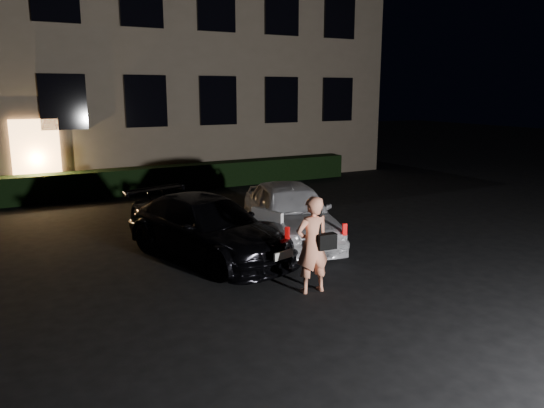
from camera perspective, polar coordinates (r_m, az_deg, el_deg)
ground at (r=9.06m, az=6.99°, el=-9.65°), size 80.00×80.00×0.00m
building at (r=22.50m, az=-16.74°, el=18.38°), size 20.00×8.11×12.00m
hedge at (r=18.23m, az=-12.63°, el=2.58°), size 15.00×0.70×0.85m
sedan at (r=10.87m, az=-6.93°, el=-2.53°), size 2.75×4.55×1.23m
hatch at (r=11.85m, az=1.96°, el=-0.90°), size 2.63×4.29×1.36m
man at (r=8.88m, az=4.40°, el=-4.38°), size 0.68×0.42×1.65m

